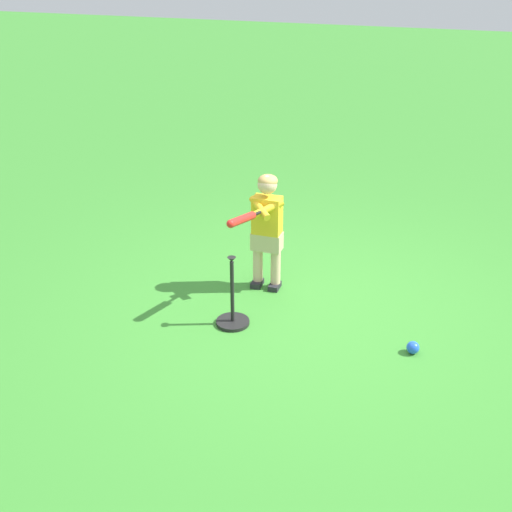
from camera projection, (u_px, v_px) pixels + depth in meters
ground_plane at (309, 312)px, 5.61m from camera, size 40.00×40.00×0.00m
child_batter at (266, 223)px, 5.71m from camera, size 0.33×0.76×1.08m
play_ball_far_right at (413, 348)px, 5.04m from camera, size 0.10×0.10×0.10m
batting_tee at (233, 313)px, 5.39m from camera, size 0.28×0.28×0.62m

